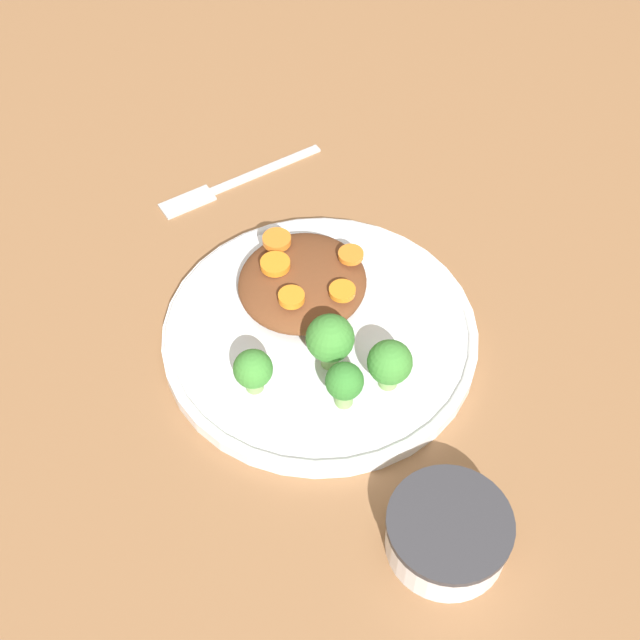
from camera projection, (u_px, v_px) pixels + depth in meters
name	position (u px, v px, depth m)	size (l,w,h in m)	color
ground_plane	(320.00, 340.00, 0.82)	(4.00, 4.00, 0.00)	#8C603D
plate	(320.00, 333.00, 0.81)	(0.29, 0.29, 0.02)	white
dip_bowl	(448.00, 532.00, 0.68)	(0.10, 0.10, 0.04)	silver
stew_mound	(302.00, 282.00, 0.82)	(0.12, 0.12, 0.03)	brown
broccoli_floret_0	(253.00, 370.00, 0.75)	(0.03, 0.03, 0.04)	#7FA85B
broccoli_floret_1	(390.00, 364.00, 0.75)	(0.04, 0.04, 0.05)	#7FA85B
broccoli_floret_2	(344.00, 383.00, 0.74)	(0.03, 0.03, 0.05)	#7FA85B
broccoli_floret_3	(330.00, 339.00, 0.76)	(0.04, 0.04, 0.06)	#7FA85B
carrot_slice_0	(291.00, 297.00, 0.79)	(0.02, 0.02, 0.01)	orange
carrot_slice_1	(275.00, 264.00, 0.81)	(0.03, 0.03, 0.01)	orange
carrot_slice_2	(354.00, 256.00, 0.82)	(0.02, 0.02, 0.01)	orange
carrot_slice_3	(277.00, 240.00, 0.83)	(0.03, 0.03, 0.01)	orange
carrot_slice_4	(342.00, 291.00, 0.80)	(0.02, 0.02, 0.01)	orange
fork	(227.00, 185.00, 0.94)	(0.17, 0.12, 0.01)	beige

